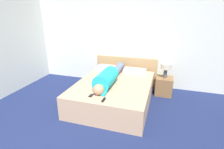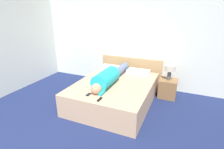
{
  "view_description": "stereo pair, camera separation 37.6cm",
  "coord_description": "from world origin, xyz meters",
  "px_view_note": "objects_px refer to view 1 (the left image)",
  "views": [
    {
      "loc": [
        1.17,
        -1.09,
        2.03
      ],
      "look_at": [
        0.11,
        2.28,
        0.75
      ],
      "focal_mm": 28.0,
      "sensor_mm": 36.0,
      "label": 1
    },
    {
      "loc": [
        1.53,
        -0.96,
        2.03
      ],
      "look_at": [
        0.11,
        2.28,
        0.75
      ],
      "focal_mm": 28.0,
      "sensor_mm": 36.0,
      "label": 2
    }
  ],
  "objects_px": {
    "pillow_near_headboard": "(108,68)",
    "pillow_second": "(135,71)",
    "person_lying": "(109,77)",
    "bed": "(114,92)",
    "cell_phone": "(91,96)",
    "nightstand": "(164,86)",
    "table_lamp": "(166,68)",
    "tv_remote": "(104,100)"
  },
  "relations": [
    {
      "from": "table_lamp",
      "to": "pillow_second",
      "type": "bearing_deg",
      "value": -179.97
    },
    {
      "from": "table_lamp",
      "to": "cell_phone",
      "type": "relative_size",
      "value": 2.81
    },
    {
      "from": "nightstand",
      "to": "pillow_second",
      "type": "relative_size",
      "value": 0.81
    },
    {
      "from": "bed",
      "to": "cell_phone",
      "type": "distance_m",
      "value": 0.84
    },
    {
      "from": "nightstand",
      "to": "pillow_near_headboard",
      "type": "distance_m",
      "value": 1.55
    },
    {
      "from": "pillow_second",
      "to": "tv_remote",
      "type": "xyz_separation_m",
      "value": [
        -0.27,
        -1.65,
        -0.04
      ]
    },
    {
      "from": "bed",
      "to": "pillow_second",
      "type": "xyz_separation_m",
      "value": [
        0.33,
        0.78,
        0.3
      ]
    },
    {
      "from": "bed",
      "to": "pillow_near_headboard",
      "type": "xyz_separation_m",
      "value": [
        -0.41,
        0.78,
        0.31
      ]
    },
    {
      "from": "tv_remote",
      "to": "pillow_second",
      "type": "bearing_deg",
      "value": 80.86
    },
    {
      "from": "pillow_near_headboard",
      "to": "pillow_second",
      "type": "distance_m",
      "value": 0.74
    },
    {
      "from": "pillow_second",
      "to": "pillow_near_headboard",
      "type": "bearing_deg",
      "value": 180.0
    },
    {
      "from": "person_lying",
      "to": "tv_remote",
      "type": "distance_m",
      "value": 0.83
    },
    {
      "from": "table_lamp",
      "to": "person_lying",
      "type": "xyz_separation_m",
      "value": [
        -1.21,
        -0.86,
        -0.08
      ]
    },
    {
      "from": "bed",
      "to": "pillow_near_headboard",
      "type": "height_order",
      "value": "pillow_near_headboard"
    },
    {
      "from": "nightstand",
      "to": "pillow_near_headboard",
      "type": "xyz_separation_m",
      "value": [
        -1.51,
        -0.0,
        0.33
      ]
    },
    {
      "from": "bed",
      "to": "table_lamp",
      "type": "bearing_deg",
      "value": 35.35
    },
    {
      "from": "table_lamp",
      "to": "person_lying",
      "type": "distance_m",
      "value": 1.48
    },
    {
      "from": "table_lamp",
      "to": "pillow_second",
      "type": "relative_size",
      "value": 0.64
    },
    {
      "from": "person_lying",
      "to": "cell_phone",
      "type": "xyz_separation_m",
      "value": [
        -0.13,
        -0.7,
        -0.15
      ]
    },
    {
      "from": "nightstand",
      "to": "pillow_near_headboard",
      "type": "relative_size",
      "value": 0.77
    },
    {
      "from": "pillow_near_headboard",
      "to": "pillow_second",
      "type": "height_order",
      "value": "pillow_near_headboard"
    },
    {
      "from": "pillow_near_headboard",
      "to": "nightstand",
      "type": "bearing_deg",
      "value": 0.02
    },
    {
      "from": "person_lying",
      "to": "bed",
      "type": "bearing_deg",
      "value": 35.65
    },
    {
      "from": "pillow_second",
      "to": "person_lying",
      "type": "bearing_deg",
      "value": -116.99
    },
    {
      "from": "tv_remote",
      "to": "bed",
      "type": "bearing_deg",
      "value": 94.27
    },
    {
      "from": "bed",
      "to": "person_lying",
      "type": "xyz_separation_m",
      "value": [
        -0.1,
        -0.08,
        0.4
      ]
    },
    {
      "from": "nightstand",
      "to": "person_lying",
      "type": "height_order",
      "value": "person_lying"
    },
    {
      "from": "pillow_near_headboard",
      "to": "cell_phone",
      "type": "distance_m",
      "value": 1.56
    },
    {
      "from": "tv_remote",
      "to": "cell_phone",
      "type": "height_order",
      "value": "tv_remote"
    },
    {
      "from": "pillow_near_headboard",
      "to": "bed",
      "type": "bearing_deg",
      "value": -62.08
    },
    {
      "from": "cell_phone",
      "to": "bed",
      "type": "bearing_deg",
      "value": 73.32
    },
    {
      "from": "table_lamp",
      "to": "person_lying",
      "type": "height_order",
      "value": "person_lying"
    },
    {
      "from": "bed",
      "to": "table_lamp",
      "type": "xyz_separation_m",
      "value": [
        1.1,
        0.78,
        0.48
      ]
    },
    {
      "from": "nightstand",
      "to": "person_lying",
      "type": "xyz_separation_m",
      "value": [
        -1.21,
        -0.86,
        0.42
      ]
    },
    {
      "from": "pillow_second",
      "to": "tv_remote",
      "type": "height_order",
      "value": "pillow_second"
    },
    {
      "from": "nightstand",
      "to": "pillow_second",
      "type": "bearing_deg",
      "value": -179.97
    },
    {
      "from": "nightstand",
      "to": "pillow_second",
      "type": "distance_m",
      "value": 0.83
    },
    {
      "from": "person_lying",
      "to": "nightstand",
      "type": "bearing_deg",
      "value": 35.38
    },
    {
      "from": "nightstand",
      "to": "tv_remote",
      "type": "height_order",
      "value": "tv_remote"
    },
    {
      "from": "nightstand",
      "to": "pillow_second",
      "type": "height_order",
      "value": "pillow_second"
    },
    {
      "from": "pillow_near_headboard",
      "to": "pillow_second",
      "type": "xyz_separation_m",
      "value": [
        0.74,
        0.0,
        -0.01
      ]
    },
    {
      "from": "nightstand",
      "to": "person_lying",
      "type": "bearing_deg",
      "value": -144.62
    }
  ]
}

